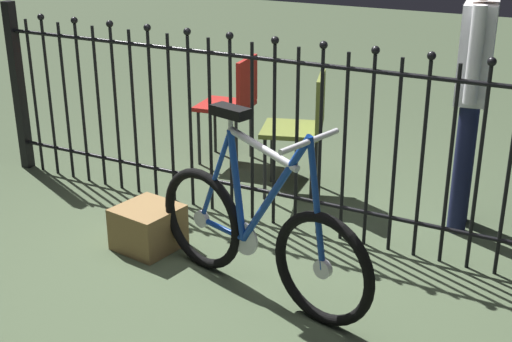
% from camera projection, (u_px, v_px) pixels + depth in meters
% --- Properties ---
extents(ground_plane, '(20.00, 20.00, 0.00)m').
position_uv_depth(ground_plane, '(213.00, 275.00, 3.70)').
color(ground_plane, '#44533A').
extents(iron_fence, '(4.24, 0.07, 1.22)m').
position_uv_depth(iron_fence, '(269.00, 128.00, 4.10)').
color(iron_fence, black).
rests_on(iron_fence, ground).
extents(bicycle, '(1.34, 0.46, 0.95)m').
position_uv_depth(bicycle, '(258.00, 233.00, 3.43)').
color(bicycle, black).
rests_on(bicycle, ground).
extents(chair_olive, '(0.49, 0.49, 0.82)m').
position_uv_depth(chair_olive, '(303.00, 122.00, 4.58)').
color(chair_olive, black).
rests_on(chair_olive, ground).
extents(chair_red, '(0.43, 0.43, 0.81)m').
position_uv_depth(chair_red, '(234.00, 99.00, 5.15)').
color(chair_red, black).
rests_on(chair_red, ground).
extents(person_visitor, '(0.22, 0.47, 1.57)m').
position_uv_depth(person_visitor, '(474.00, 77.00, 3.94)').
color(person_visitor, '#191E3F').
rests_on(person_visitor, ground).
extents(display_crate, '(0.37, 0.37, 0.25)m').
position_uv_depth(display_crate, '(148.00, 227.00, 3.97)').
color(display_crate, olive).
rests_on(display_crate, ground).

